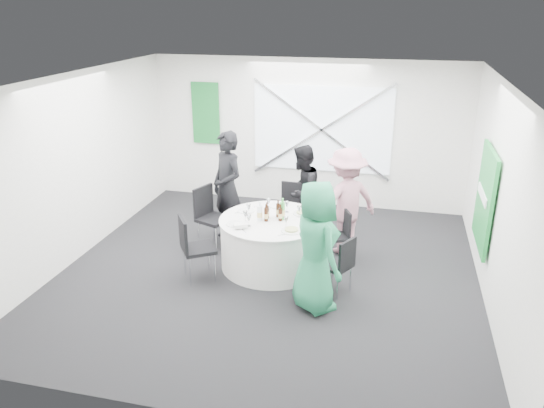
% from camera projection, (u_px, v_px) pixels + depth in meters
% --- Properties ---
extents(floor, '(6.00, 6.00, 0.00)m').
position_uv_depth(floor, '(269.00, 271.00, 7.86)').
color(floor, black).
rests_on(floor, ground).
extents(ceiling, '(6.00, 6.00, 0.00)m').
position_uv_depth(ceiling, '(268.00, 80.00, 6.86)').
color(ceiling, silver).
rests_on(ceiling, wall_back).
extents(wall_back, '(6.00, 0.00, 6.00)m').
position_uv_depth(wall_back, '(306.00, 133.00, 10.08)').
color(wall_back, silver).
rests_on(wall_back, floor).
extents(wall_front, '(6.00, 0.00, 6.00)m').
position_uv_depth(wall_front, '(186.00, 289.00, 4.64)').
color(wall_front, silver).
rests_on(wall_front, floor).
extents(wall_left, '(0.00, 6.00, 6.00)m').
position_uv_depth(wall_left, '(77.00, 167.00, 8.02)').
color(wall_left, silver).
rests_on(wall_left, floor).
extents(wall_right, '(0.00, 6.00, 6.00)m').
position_uv_depth(wall_right, '(498.00, 200.00, 6.70)').
color(wall_right, silver).
rests_on(wall_right, floor).
extents(window_panel, '(2.60, 0.03, 1.60)m').
position_uv_depth(window_panel, '(322.00, 129.00, 9.95)').
color(window_panel, silver).
rests_on(window_panel, wall_back).
extents(window_brace_a, '(2.63, 0.05, 1.84)m').
position_uv_depth(window_brace_a, '(322.00, 130.00, 9.91)').
color(window_brace_a, silver).
rests_on(window_brace_a, window_panel).
extents(window_brace_b, '(2.63, 0.05, 1.84)m').
position_uv_depth(window_brace_b, '(322.00, 130.00, 9.91)').
color(window_brace_b, silver).
rests_on(window_brace_b, window_panel).
extents(green_banner, '(0.55, 0.04, 1.20)m').
position_uv_depth(green_banner, '(206.00, 113.00, 10.37)').
color(green_banner, '#125C22').
rests_on(green_banner, wall_back).
extents(green_sign, '(0.05, 1.20, 1.40)m').
position_uv_depth(green_sign, '(485.00, 198.00, 7.33)').
color(green_sign, '#178332').
rests_on(green_sign, wall_right).
extents(banquet_table, '(1.56, 1.56, 0.76)m').
position_uv_depth(banquet_table, '(272.00, 243.00, 7.91)').
color(banquet_table, silver).
rests_on(banquet_table, floor).
extents(chair_back, '(0.46, 0.47, 0.95)m').
position_uv_depth(chair_back, '(291.00, 207.00, 8.82)').
color(chair_back, black).
rests_on(chair_back, floor).
extents(chair_back_left, '(0.60, 0.59, 1.00)m').
position_uv_depth(chair_back_left, '(209.00, 212.00, 8.50)').
color(chair_back_left, black).
rests_on(chair_back_left, floor).
extents(chair_back_right, '(0.49, 0.49, 0.81)m').
position_uv_depth(chair_back_right, '(340.00, 232.00, 8.06)').
color(chair_back_right, black).
rests_on(chair_back_right, floor).
extents(chair_front_right, '(0.52, 0.51, 0.83)m').
position_uv_depth(chair_front_right, '(340.00, 262.00, 7.10)').
color(chair_front_right, black).
rests_on(chair_front_right, floor).
extents(chair_front_left, '(0.61, 0.61, 0.96)m').
position_uv_depth(chair_front_left, '(192.00, 244.00, 7.44)').
color(chair_front_left, black).
rests_on(chair_front_left, floor).
extents(person_man_back_left, '(0.80, 0.77, 1.84)m').
position_uv_depth(person_man_back_left, '(227.00, 187.00, 8.64)').
color(person_man_back_left, black).
rests_on(person_man_back_left, floor).
extents(person_man_back, '(0.55, 0.83, 1.57)m').
position_uv_depth(person_man_back, '(302.00, 191.00, 8.83)').
color(person_man_back, black).
rests_on(person_man_back, floor).
extents(person_woman_pink, '(1.19, 1.07, 1.70)m').
position_uv_depth(person_woman_pink, '(346.00, 201.00, 8.20)').
color(person_woman_pink, '#BA788A').
rests_on(person_woman_pink, floor).
extents(person_woman_green, '(0.96, 1.00, 1.73)m').
position_uv_depth(person_woman_green, '(316.00, 247.00, 6.66)').
color(person_woman_green, '#238155').
rests_on(person_woman_green, floor).
extents(plate_back, '(0.24, 0.24, 0.01)m').
position_uv_depth(plate_back, '(277.00, 206.00, 8.26)').
color(plate_back, silver).
rests_on(plate_back, banquet_table).
extents(plate_back_left, '(0.26, 0.26, 0.01)m').
position_uv_depth(plate_back_left, '(246.00, 211.00, 8.07)').
color(plate_back_left, silver).
rests_on(plate_back_left, banquet_table).
extents(plate_back_right, '(0.29, 0.29, 0.04)m').
position_uv_depth(plate_back_right, '(303.00, 213.00, 7.96)').
color(plate_back_right, silver).
rests_on(plate_back_right, banquet_table).
extents(plate_front_right, '(0.29, 0.29, 0.04)m').
position_uv_depth(plate_front_right, '(292.00, 230.00, 7.36)').
color(plate_front_right, silver).
rests_on(plate_front_right, banquet_table).
extents(plate_front_left, '(0.25, 0.25, 0.01)m').
position_uv_depth(plate_front_left, '(235.00, 224.00, 7.59)').
color(plate_front_left, silver).
rests_on(plate_front_left, banquet_table).
extents(napkin, '(0.23, 0.20, 0.05)m').
position_uv_depth(napkin, '(240.00, 225.00, 7.46)').
color(napkin, silver).
rests_on(napkin, plate_front_left).
extents(beer_bottle_a, '(0.06, 0.06, 0.25)m').
position_uv_depth(beer_bottle_a, '(267.00, 212.00, 7.78)').
color(beer_bottle_a, '#341709').
rests_on(beer_bottle_a, banquet_table).
extents(beer_bottle_b, '(0.06, 0.06, 0.27)m').
position_uv_depth(beer_bottle_b, '(278.00, 210.00, 7.82)').
color(beer_bottle_b, '#341709').
rests_on(beer_bottle_b, banquet_table).
extents(beer_bottle_c, '(0.06, 0.06, 0.26)m').
position_uv_depth(beer_bottle_c, '(280.00, 214.00, 7.69)').
color(beer_bottle_c, '#341709').
rests_on(beer_bottle_c, banquet_table).
extents(beer_bottle_d, '(0.06, 0.06, 0.26)m').
position_uv_depth(beer_bottle_d, '(266.00, 215.00, 7.67)').
color(beer_bottle_d, '#341709').
rests_on(beer_bottle_d, banquet_table).
extents(green_water_bottle, '(0.08, 0.08, 0.33)m').
position_uv_depth(green_water_bottle, '(282.00, 211.00, 7.73)').
color(green_water_bottle, green).
rests_on(green_water_bottle, banquet_table).
extents(clear_water_bottle, '(0.08, 0.08, 0.29)m').
position_uv_depth(clear_water_bottle, '(260.00, 213.00, 7.69)').
color(clear_water_bottle, white).
rests_on(clear_water_bottle, banquet_table).
extents(wine_glass_a, '(0.07, 0.07, 0.17)m').
position_uv_depth(wine_glass_a, '(299.00, 209.00, 7.82)').
color(wine_glass_a, white).
rests_on(wine_glass_a, banquet_table).
extents(wine_glass_b, '(0.07, 0.07, 0.17)m').
position_uv_depth(wine_glass_b, '(268.00, 201.00, 8.11)').
color(wine_glass_b, white).
rests_on(wine_glass_b, banquet_table).
extents(wine_glass_c, '(0.07, 0.07, 0.17)m').
position_uv_depth(wine_glass_c, '(249.00, 218.00, 7.49)').
color(wine_glass_c, white).
rests_on(wine_glass_c, banquet_table).
extents(wine_glass_d, '(0.07, 0.07, 0.17)m').
position_uv_depth(wine_glass_d, '(249.00, 207.00, 7.89)').
color(wine_glass_d, white).
rests_on(wine_glass_d, banquet_table).
extents(wine_glass_e, '(0.07, 0.07, 0.17)m').
position_uv_depth(wine_glass_e, '(287.00, 204.00, 7.99)').
color(wine_glass_e, white).
rests_on(wine_glass_e, banquet_table).
extents(wine_glass_f, '(0.07, 0.07, 0.17)m').
position_uv_depth(wine_glass_f, '(286.00, 220.00, 7.43)').
color(wine_glass_f, white).
rests_on(wine_glass_f, banquet_table).
extents(wine_glass_g, '(0.07, 0.07, 0.17)m').
position_uv_depth(wine_glass_g, '(245.00, 214.00, 7.63)').
color(wine_glass_g, white).
rests_on(wine_glass_g, banquet_table).
extents(fork_a, '(0.10, 0.13, 0.01)m').
position_uv_depth(fork_a, '(256.00, 206.00, 8.26)').
color(fork_a, silver).
rests_on(fork_a, banquet_table).
extents(knife_a, '(0.09, 0.13, 0.01)m').
position_uv_depth(knife_a, '(239.00, 212.00, 8.03)').
color(knife_a, silver).
rests_on(knife_a, banquet_table).
extents(fork_b, '(0.09, 0.14, 0.01)m').
position_uv_depth(fork_b, '(311.00, 219.00, 7.76)').
color(fork_b, silver).
rests_on(fork_b, banquet_table).
extents(knife_b, '(0.09, 0.14, 0.01)m').
position_uv_depth(knife_b, '(303.00, 211.00, 8.07)').
color(knife_b, silver).
rests_on(knife_b, banquet_table).
extents(fork_c, '(0.12, 0.12, 0.01)m').
position_uv_depth(fork_c, '(282.00, 235.00, 7.25)').
color(fork_c, silver).
rests_on(fork_c, banquet_table).
extents(knife_c, '(0.10, 0.13, 0.01)m').
position_uv_depth(knife_c, '(307.00, 227.00, 7.49)').
color(knife_c, silver).
rests_on(knife_c, banquet_table).
extents(fork_d, '(0.12, 0.12, 0.01)m').
position_uv_depth(fork_d, '(233.00, 223.00, 7.64)').
color(fork_d, silver).
rests_on(fork_d, banquet_table).
extents(knife_d, '(0.11, 0.12, 0.01)m').
position_uv_depth(knife_d, '(244.00, 231.00, 7.38)').
color(knife_d, silver).
rests_on(knife_d, banquet_table).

